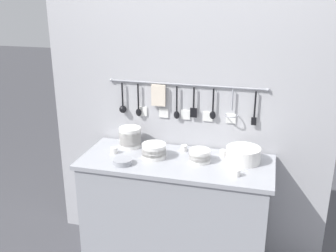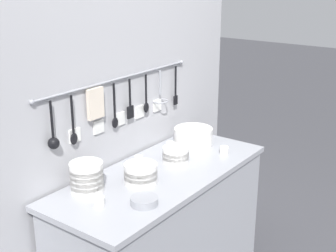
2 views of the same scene
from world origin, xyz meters
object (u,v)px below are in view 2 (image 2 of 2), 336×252
object	(u,v)px
cup_edge_far	(224,150)
bowl_stack_back_corner	(176,154)
cup_centre	(139,160)
cup_beside_plates	(99,201)
steel_mixing_bowl	(144,201)
cup_front_left	(170,145)
bowl_stack_wide_centre	(87,177)
bowl_stack_nested_right	(141,173)
plate_stack	(193,136)

from	to	relation	value
cup_edge_far	bowl_stack_back_corner	bearing A→B (deg)	149.63
cup_centre	cup_beside_plates	bearing A→B (deg)	-160.81
steel_mixing_bowl	cup_edge_far	xyz separation A→B (m)	(0.76, 0.02, 0.00)
cup_beside_plates	cup_front_left	bearing A→B (deg)	11.58
bowl_stack_wide_centre	cup_centre	xyz separation A→B (m)	(0.41, 0.02, -0.05)
bowl_stack_nested_right	cup_centre	size ratio (longest dim) A/B	3.46
bowl_stack_back_corner	plate_stack	size ratio (longest dim) A/B	0.63
bowl_stack_nested_right	steel_mixing_bowl	size ratio (longest dim) A/B	1.31
steel_mixing_bowl	bowl_stack_wide_centre	bearing A→B (deg)	101.00
bowl_stack_back_corner	bowl_stack_wide_centre	distance (m)	0.57
cup_front_left	cup_centre	distance (m)	0.28
bowl_stack_nested_right	plate_stack	bearing A→B (deg)	8.08
plate_stack	steel_mixing_bowl	bearing A→B (deg)	-162.34
plate_stack	cup_beside_plates	distance (m)	0.91
steel_mixing_bowl	cup_beside_plates	distance (m)	0.20
steel_mixing_bowl	cup_front_left	distance (m)	0.71
bowl_stack_wide_centre	bowl_stack_nested_right	bearing A→B (deg)	-32.36
bowl_stack_nested_right	bowl_stack_wide_centre	bearing A→B (deg)	147.64
cup_edge_far	cup_centre	size ratio (longest dim) A/B	1.00
steel_mixing_bowl	cup_centre	world-z (taller)	cup_centre
plate_stack	steel_mixing_bowl	xyz separation A→B (m)	(-0.78, -0.25, -0.03)
bowl_stack_nested_right	cup_edge_far	bearing A→B (deg)	-13.75
bowl_stack_back_corner	plate_stack	world-z (taller)	plate_stack
plate_stack	cup_edge_far	size ratio (longest dim) A/B	4.83
cup_centre	bowl_stack_wide_centre	bearing A→B (deg)	-177.47
bowl_stack_back_corner	bowl_stack_wide_centre	bearing A→B (deg)	166.41
plate_stack	steel_mixing_bowl	size ratio (longest dim) A/B	1.83
bowl_stack_nested_right	cup_edge_far	size ratio (longest dim) A/B	3.46
bowl_stack_wide_centre	steel_mixing_bowl	world-z (taller)	bowl_stack_wide_centre
bowl_stack_back_corner	cup_beside_plates	size ratio (longest dim) A/B	3.05
cup_front_left	bowl_stack_wide_centre	bearing A→B (deg)	-179.34
cup_front_left	cup_beside_plates	xyz separation A→B (m)	(-0.76, -0.16, 0.00)
cup_centre	bowl_stack_back_corner	bearing A→B (deg)	-46.71
bowl_stack_nested_right	cup_centre	xyz separation A→B (m)	(0.18, 0.16, -0.03)
cup_beside_plates	steel_mixing_bowl	bearing A→B (deg)	-51.05
bowl_stack_wide_centre	cup_beside_plates	world-z (taller)	bowl_stack_wide_centre
cup_front_left	cup_centre	bearing A→B (deg)	177.97
bowl_stack_back_corner	cup_edge_far	xyz separation A→B (m)	(0.27, -0.16, -0.02)
bowl_stack_back_corner	cup_edge_far	bearing A→B (deg)	-30.37
cup_edge_far	cup_beside_plates	bearing A→B (deg)	170.94
steel_mixing_bowl	cup_centre	size ratio (longest dim) A/B	2.64
bowl_stack_wide_centre	cup_centre	bearing A→B (deg)	2.53
bowl_stack_back_corner	cup_edge_far	size ratio (longest dim) A/B	3.05
plate_stack	cup_edge_far	world-z (taller)	plate_stack
steel_mixing_bowl	cup_edge_far	distance (m)	0.76
bowl_stack_back_corner	bowl_stack_wide_centre	world-z (taller)	bowl_stack_wide_centre
cup_front_left	cup_edge_far	bearing A→B (deg)	-67.28
bowl_stack_back_corner	bowl_stack_wide_centre	size ratio (longest dim) A/B	0.92
steel_mixing_bowl	cup_centre	bearing A→B (deg)	43.01
bowl_stack_wide_centre	steel_mixing_bowl	size ratio (longest dim) A/B	1.26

